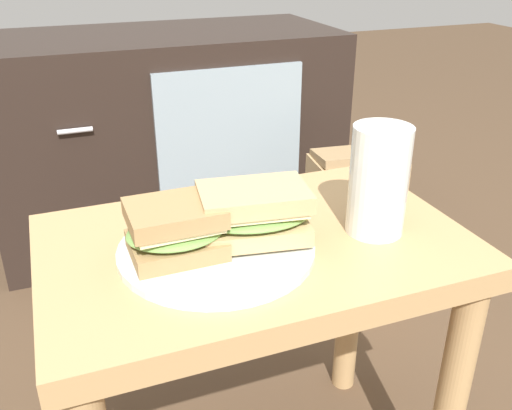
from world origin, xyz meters
TOP-DOWN VIEW (x-y plane):
  - side_table at (0.00, 0.00)m, footprint 0.56×0.36m
  - tv_cabinet at (0.09, 0.95)m, footprint 0.96×0.46m
  - plate at (-0.06, -0.02)m, footprint 0.25×0.25m
  - sandwich_front at (-0.11, -0.01)m, footprint 0.12×0.10m
  - sandwich_back at (-0.01, -0.02)m, footprint 0.16×0.12m
  - beer_glass at (0.16, -0.03)m, footprint 0.08×0.08m
  - paper_bag at (0.44, 0.47)m, footprint 0.23×0.15m

SIDE VIEW (x-z plane):
  - paper_bag at x=0.44m, z-range 0.00..0.36m
  - tv_cabinet at x=0.09m, z-range 0.00..0.58m
  - side_table at x=0.00m, z-range 0.14..0.60m
  - plate at x=-0.06m, z-range 0.46..0.47m
  - sandwich_front at x=-0.11m, z-range 0.47..0.54m
  - sandwich_back at x=-0.01m, z-range 0.48..0.54m
  - beer_glass at x=0.16m, z-range 0.46..0.60m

